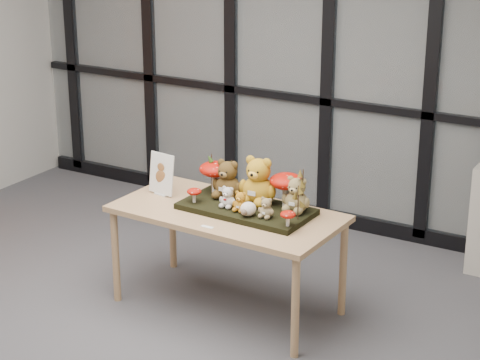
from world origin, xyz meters
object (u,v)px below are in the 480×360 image
Objects in this scene: bear_brown_medium at (228,177)px; mushroom_back_right at (286,188)px; plush_cream_hedgehog at (248,208)px; bear_white_bow at (228,196)px; mushroom_back_left at (215,176)px; mushroom_front_right at (288,218)px; bear_pooh_yellow at (259,178)px; diorama_tray at (246,209)px; bear_beige_small at (266,206)px; display_table at (227,220)px; bear_small_yellow at (241,200)px; mushroom_front_left at (194,195)px; bear_tan_back at (297,192)px; sign_holder at (162,176)px.

mushroom_back_right is at bearing 9.56° from bear_brown_medium.
plush_cream_hedgehog is at bearing -115.16° from mushroom_back_right.
mushroom_back_left is (-0.22, 0.19, 0.04)m from bear_white_bow.
mushroom_front_right is at bearing -2.75° from plush_cream_hedgehog.
diorama_tray is at bearing -110.14° from bear_pooh_yellow.
bear_brown_medium is at bearing 156.82° from bear_beige_small.
bear_small_yellow is at bearing -15.28° from display_table.
mushroom_back_left is at bearing 84.46° from mushroom_front_left.
bear_tan_back is 2.57× the size of plush_cream_hedgehog.
diorama_tray is 5.49× the size of bear_white_bow.
mushroom_front_right is at bearing -60.86° from mushroom_back_right.
diorama_tray is at bearing -21.41° from mushroom_back_left.
bear_tan_back is 0.69m from mushroom_front_left.
bear_brown_medium reaches higher than bear_beige_small.
bear_white_bow reaches higher than mushroom_front_left.
bear_pooh_yellow is at bearing 83.75° from bear_small_yellow.
sign_holder is at bearing -169.09° from bear_pooh_yellow.
diorama_tray is 8.06× the size of mushroom_front_left.
bear_brown_medium reaches higher than bear_white_bow.
mushroom_back_left reaches higher than mushroom_front_left.
mushroom_back_left is 2.24× the size of mushroom_front_right.
mushroom_back_left is 0.82× the size of sign_holder.
plush_cream_hedgehog is 0.94× the size of mushroom_front_right.
bear_brown_medium is 2.71× the size of mushroom_front_left.
bear_small_yellow is 0.95× the size of bear_white_bow.
mushroom_front_right is (0.50, -0.11, 0.16)m from display_table.
bear_tan_back is at bearing -26.08° from mushroom_back_right.
mushroom_front_right reaches higher than display_table.
bear_beige_small is at bearing -93.44° from mushroom_back_right.
bear_white_bow is 0.49m from mushroom_front_right.
bear_white_bow is 0.29m from mushroom_back_left.
sign_holder reaches higher than mushroom_back_right.
mushroom_back_right is at bearing 23.71° from mushroom_front_left.
diorama_tray is at bearing -148.01° from mushroom_back_right.
sign_holder reaches higher than bear_small_yellow.
plush_cream_hedgehog is at bearing -26.49° from bear_small_yellow.
bear_pooh_yellow is 1.21× the size of bear_brown_medium.
bear_pooh_yellow reaches higher than bear_small_yellow.
mushroom_front_right is (0.58, -0.25, -0.09)m from bear_brown_medium.
plush_cream_hedgehog is 0.34× the size of sign_holder.
mushroom_back_left is (-0.35, 0.03, -0.06)m from bear_pooh_yellow.
bear_small_yellow reaches higher than bear_beige_small.
sign_holder is (-0.86, 0.09, 0.03)m from bear_beige_small.
mushroom_back_left reaches higher than bear_beige_small.
bear_pooh_yellow is 0.28m from bear_beige_small.
mushroom_front_left is at bearing -124.83° from bear_brown_medium.
bear_beige_small is at bearing -23.58° from mushroom_back_left.
mushroom_back_left reaches higher than display_table.
mushroom_front_right is at bearing -22.09° from mushroom_back_left.
sign_holder is (-0.56, 0.06, 0.02)m from bear_white_bow.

